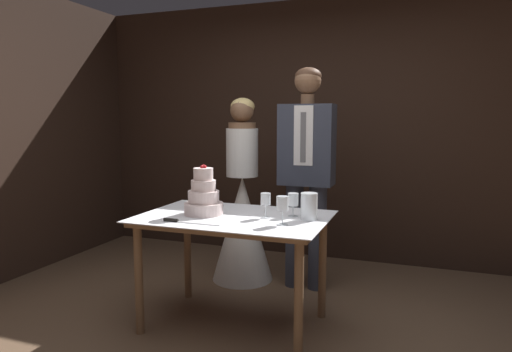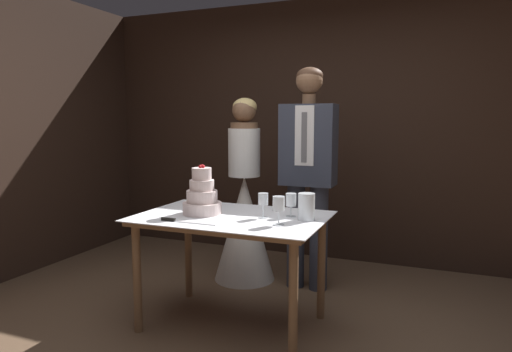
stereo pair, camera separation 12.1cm
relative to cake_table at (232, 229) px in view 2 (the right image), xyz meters
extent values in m
plane|color=brown|center=(0.20, -0.30, -0.69)|extent=(40.00, 40.00, 0.00)
cube|color=black|center=(0.20, 1.85, 0.63)|extent=(5.11, 0.12, 2.62)
cylinder|color=brown|center=(-0.55, -0.34, -0.32)|extent=(0.06, 0.06, 0.74)
cylinder|color=brown|center=(0.55, -0.34, -0.32)|extent=(0.06, 0.06, 0.74)
cylinder|color=brown|center=(-0.55, 0.34, -0.32)|extent=(0.06, 0.06, 0.74)
cylinder|color=brown|center=(0.55, 0.34, -0.32)|extent=(0.06, 0.06, 0.74)
cube|color=brown|center=(0.00, 0.00, 0.07)|extent=(1.22, 0.79, 0.03)
cube|color=white|center=(0.00, 0.00, 0.09)|extent=(1.28, 0.85, 0.01)
cylinder|color=beige|center=(-0.22, -0.02, 0.13)|extent=(0.27, 0.27, 0.08)
cylinder|color=beige|center=(-0.22, -0.02, 0.22)|extent=(0.22, 0.22, 0.08)
cylinder|color=beige|center=(-0.22, -0.02, 0.30)|extent=(0.17, 0.17, 0.07)
cylinder|color=beige|center=(-0.22, -0.02, 0.37)|extent=(0.14, 0.14, 0.08)
sphere|color=red|center=(-0.21, -0.02, 0.43)|extent=(0.02, 0.02, 0.02)
sphere|color=red|center=(-0.23, 0.01, 0.43)|extent=(0.02, 0.02, 0.02)
sphere|color=red|center=(-0.22, -0.03, 0.43)|extent=(0.02, 0.02, 0.02)
cube|color=silver|center=(-0.12, -0.30, 0.10)|extent=(0.30, 0.03, 0.00)
cylinder|color=black|center=(-0.32, -0.30, 0.10)|extent=(0.10, 0.02, 0.02)
cylinder|color=silver|center=(0.39, -0.14, 0.10)|extent=(0.07, 0.07, 0.00)
cylinder|color=silver|center=(0.39, -0.14, 0.14)|extent=(0.01, 0.01, 0.09)
cylinder|color=silver|center=(0.39, -0.14, 0.23)|extent=(0.08, 0.08, 0.09)
cylinder|color=maroon|center=(0.39, -0.14, 0.20)|extent=(0.06, 0.06, 0.04)
cylinder|color=silver|center=(0.22, 0.02, 0.10)|extent=(0.06, 0.06, 0.00)
cylinder|color=silver|center=(0.22, 0.02, 0.14)|extent=(0.01, 0.01, 0.08)
cylinder|color=silver|center=(0.22, 0.02, 0.22)|extent=(0.07, 0.07, 0.08)
cylinder|color=silver|center=(0.38, 0.12, 0.10)|extent=(0.07, 0.07, 0.00)
cylinder|color=silver|center=(0.38, 0.12, 0.13)|extent=(0.01, 0.01, 0.07)
cylinder|color=silver|center=(0.38, 0.12, 0.21)|extent=(0.07, 0.07, 0.09)
cylinder|color=maroon|center=(0.38, 0.12, 0.18)|extent=(0.06, 0.06, 0.03)
cylinder|color=silver|center=(0.51, 0.06, 0.18)|extent=(0.11, 0.11, 0.18)
cylinder|color=white|center=(0.51, 0.06, 0.13)|extent=(0.05, 0.05, 0.08)
sphere|color=#F9CC4C|center=(0.51, 0.06, 0.19)|extent=(0.02, 0.02, 0.02)
cone|color=white|center=(-0.29, 0.88, -0.22)|extent=(0.54, 0.54, 0.94)
cylinder|color=white|center=(-0.29, 0.88, 0.46)|extent=(0.28, 0.28, 0.42)
cylinder|color=brown|center=(-0.29, 0.88, 0.69)|extent=(0.24, 0.24, 0.05)
sphere|color=brown|center=(-0.29, 0.88, 0.82)|extent=(0.21, 0.21, 0.21)
ellipsoid|color=#D6B770|center=(-0.29, 0.89, 0.85)|extent=(0.21, 0.21, 0.16)
cylinder|color=#333847|center=(0.19, 0.88, -0.24)|extent=(0.15, 0.15, 0.89)
cylinder|color=#333847|center=(0.39, 0.88, -0.24)|extent=(0.15, 0.15, 0.89)
cube|color=#333847|center=(0.29, 0.88, 0.54)|extent=(0.45, 0.24, 0.67)
cube|color=white|center=(0.29, 0.75, 0.62)|extent=(0.16, 0.01, 0.48)
cube|color=slate|center=(0.29, 0.75, 0.60)|extent=(0.04, 0.01, 0.40)
cylinder|color=brown|center=(0.29, 0.88, 0.91)|extent=(0.11, 0.11, 0.08)
sphere|color=brown|center=(0.29, 0.88, 1.06)|extent=(0.22, 0.22, 0.22)
ellipsoid|color=#472D1E|center=(0.29, 0.89, 1.10)|extent=(0.22, 0.22, 0.14)
camera|label=1|loc=(1.19, -2.82, 0.76)|focal=32.00mm
camera|label=2|loc=(1.30, -2.77, 0.76)|focal=32.00mm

